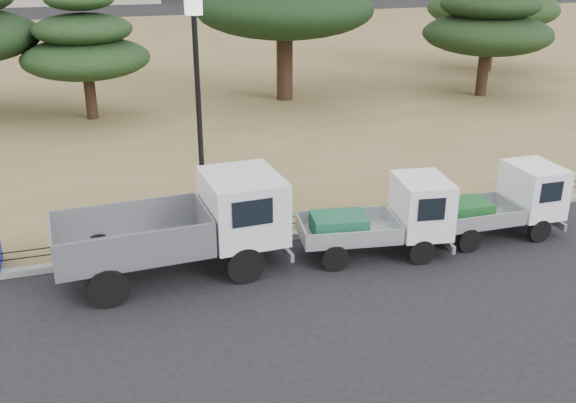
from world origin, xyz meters
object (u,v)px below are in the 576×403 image
object	(u,v)px
truck_kei_front	(386,218)
street_lamp	(197,74)
truck_large	(185,223)
truck_kei_rear	(503,202)

from	to	relation	value
truck_kei_front	street_lamp	world-z (taller)	street_lamp
truck_large	truck_kei_rear	size ratio (longest dim) A/B	1.49
truck_kei_front	truck_kei_rear	size ratio (longest dim) A/B	1.08
truck_kei_rear	street_lamp	bearing A→B (deg)	167.72
street_lamp	truck_kei_front	bearing A→B (deg)	-23.60
truck_large	street_lamp	distance (m)	3.46
truck_kei_rear	street_lamp	xyz separation A→B (m)	(-7.55, 1.72, 3.45)
truck_large	street_lamp	bearing A→B (deg)	60.45
street_lamp	truck_large	bearing A→B (deg)	-116.54
truck_large	street_lamp	size ratio (longest dim) A/B	0.84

